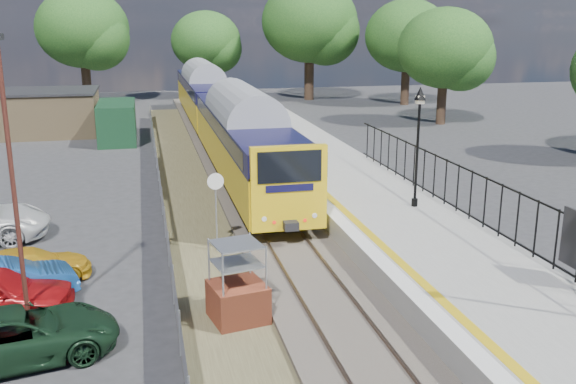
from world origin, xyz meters
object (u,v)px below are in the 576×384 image
object	(u,v)px
car_blue	(8,282)
car_yellow	(30,266)
train	(219,109)
car_green	(18,336)
speed_sign	(216,199)
victorian_lamp_north	(419,119)
brick_plinth	(237,284)
carpark_lamp	(12,173)

from	to	relation	value
car_blue	car_yellow	distance (m)	1.47
train	car_green	xyz separation A→B (m)	(-7.95, -26.44, -1.70)
car_green	speed_sign	bearing A→B (deg)	-53.38
victorian_lamp_north	car_yellow	size ratio (longest dim) A/B	1.26
victorian_lamp_north	brick_plinth	distance (m)	10.68
speed_sign	car_green	distance (m)	8.47
car_green	victorian_lamp_north	bearing A→B (deg)	-73.58
speed_sign	car_yellow	world-z (taller)	speed_sign
car_blue	speed_sign	bearing A→B (deg)	-84.47
car_blue	train	bearing A→B (deg)	-39.00
car_blue	brick_plinth	bearing A→B (deg)	-131.13
victorian_lamp_north	speed_sign	distance (m)	8.21
victorian_lamp_north	car_yellow	bearing A→B (deg)	-170.30
victorian_lamp_north	brick_plinth	size ratio (longest dim) A/B	2.04
speed_sign	car_blue	world-z (taller)	speed_sign
train	brick_plinth	distance (m)	25.68
speed_sign	car_yellow	size ratio (longest dim) A/B	0.78
car_green	car_blue	distance (m)	3.71
brick_plinth	carpark_lamp	world-z (taller)	carpark_lamp
brick_plinth	speed_sign	distance (m)	5.49
victorian_lamp_north	car_blue	xyz separation A→B (m)	(-14.12, -3.78, -3.68)
victorian_lamp_north	car_yellow	distance (m)	14.45
speed_sign	train	bearing A→B (deg)	77.16
car_green	car_blue	bearing A→B (deg)	0.88
victorian_lamp_north	car_green	bearing A→B (deg)	-150.87
car_blue	carpark_lamp	bearing A→B (deg)	-176.20
brick_plinth	car_yellow	distance (m)	7.19
brick_plinth	car_green	size ratio (longest dim) A/B	0.48
car_green	carpark_lamp	bearing A→B (deg)	-12.24
car_blue	car_green	bearing A→B (deg)	175.72
victorian_lamp_north	car_yellow	xyz separation A→B (m)	(-13.75, -2.35, -3.77)
train	victorian_lamp_north	bearing A→B (deg)	-74.46
train	carpark_lamp	world-z (taller)	carpark_lamp
victorian_lamp_north	carpark_lamp	world-z (taller)	carpark_lamp
train	speed_sign	bearing A→B (deg)	-97.09
speed_sign	car_green	xyz separation A→B (m)	(-5.45, -6.34, -1.31)
car_blue	car_yellow	world-z (taller)	car_blue
carpark_lamp	car_yellow	size ratio (longest dim) A/B	2.08
brick_plinth	car_yellow	world-z (taller)	brick_plinth
train	brick_plinth	size ratio (longest dim) A/B	18.14
car_green	car_yellow	world-z (taller)	car_green
victorian_lamp_north	car_blue	size ratio (longest dim) A/B	1.22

